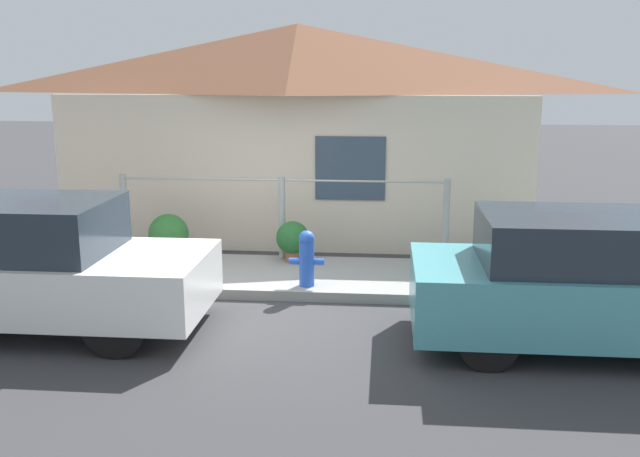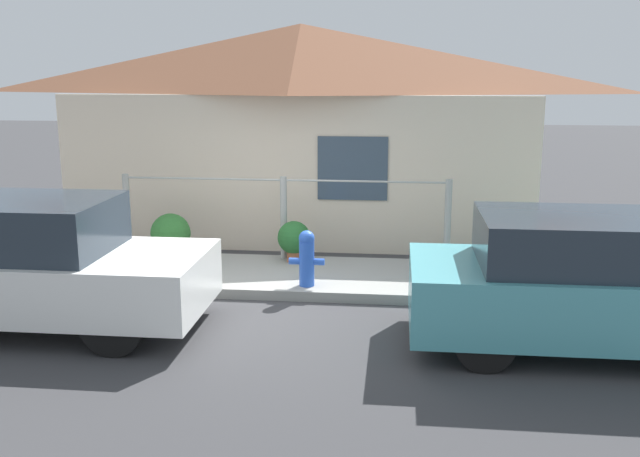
# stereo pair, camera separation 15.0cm
# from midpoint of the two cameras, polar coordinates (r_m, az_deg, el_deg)

# --- Properties ---
(ground_plane) EXTENTS (60.00, 60.00, 0.00)m
(ground_plane) POSITION_cam_midpoint_polar(r_m,az_deg,el_deg) (9.21, -4.01, -5.78)
(ground_plane) COLOR #38383A
(sidewalk) EXTENTS (24.00, 1.77, 0.13)m
(sidewalk) POSITION_cam_midpoint_polar(r_m,az_deg,el_deg) (10.03, -3.12, -3.82)
(sidewalk) COLOR gray
(sidewalk) RESTS_ON ground_plane
(house) EXTENTS (8.08, 2.23, 3.64)m
(house) POSITION_cam_midpoint_polar(r_m,az_deg,el_deg) (12.20, -1.24, 12.56)
(house) COLOR beige
(house) RESTS_ON ground_plane
(fence) EXTENTS (4.90, 0.10, 1.23)m
(fence) POSITION_cam_midpoint_polar(r_m,az_deg,el_deg) (10.55, -2.52, 1.18)
(fence) COLOR #999993
(fence) RESTS_ON sidewalk
(car_left) EXTENTS (4.07, 1.66, 1.49)m
(car_left) POSITION_cam_midpoint_polar(r_m,az_deg,el_deg) (8.74, -22.14, -2.65)
(car_left) COLOR white
(car_left) RESTS_ON ground_plane
(car_right) EXTENTS (3.83, 1.63, 1.44)m
(car_right) POSITION_cam_midpoint_polar(r_m,az_deg,el_deg) (8.00, 21.34, -4.19)
(car_right) COLOR teal
(car_right) RESTS_ON ground_plane
(fire_hydrant) EXTENTS (0.46, 0.21, 0.74)m
(fire_hydrant) POSITION_cam_midpoint_polar(r_m,az_deg,el_deg) (9.25, -0.61, -2.30)
(fire_hydrant) COLOR blue
(fire_hydrant) RESTS_ON sidewalk
(potted_plant_near_hydrant) EXTENTS (0.48, 0.48, 0.60)m
(potted_plant_near_hydrant) POSITION_cam_midpoint_polar(r_m,az_deg,el_deg) (10.44, -1.69, -0.82)
(potted_plant_near_hydrant) COLOR #9E5638
(potted_plant_near_hydrant) RESTS_ON sidewalk
(potted_plant_by_fence) EXTENTS (0.59, 0.59, 0.67)m
(potted_plant_by_fence) POSITION_cam_midpoint_polar(r_m,az_deg,el_deg) (10.86, -11.47, -0.46)
(potted_plant_by_fence) COLOR #9E5638
(potted_plant_by_fence) RESTS_ON sidewalk
(potted_plant_corner) EXTENTS (0.47, 0.47, 0.60)m
(potted_plant_corner) POSITION_cam_midpoint_polar(r_m,az_deg,el_deg) (10.41, 17.94, -1.51)
(potted_plant_corner) COLOR #9E5638
(potted_plant_corner) RESTS_ON sidewalk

